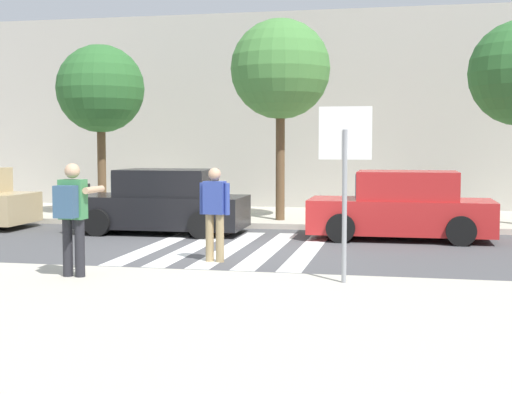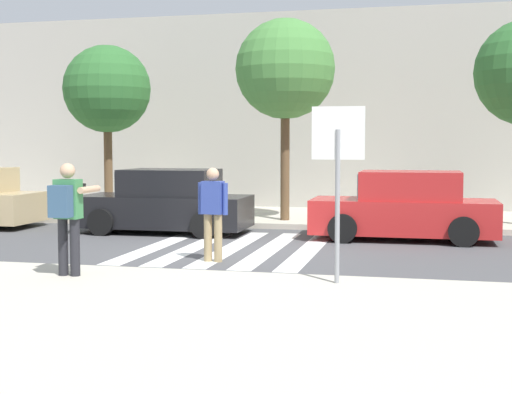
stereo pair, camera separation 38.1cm
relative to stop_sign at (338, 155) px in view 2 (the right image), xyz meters
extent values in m
plane|color=#4C4C4F|center=(-2.64, 3.78, -2.00)|extent=(120.00, 120.00, 0.00)
cube|color=beige|center=(-2.64, -2.42, -1.93)|extent=(60.00, 6.00, 0.14)
cube|color=beige|center=(-2.64, 9.78, -1.93)|extent=(60.00, 4.80, 0.14)
cube|color=#ADA89E|center=(-2.64, 14.18, 1.17)|extent=(56.00, 4.00, 6.35)
cube|color=silver|center=(-4.24, 3.98, -1.99)|extent=(0.44, 5.20, 0.01)
cube|color=silver|center=(-3.44, 3.98, -1.99)|extent=(0.44, 5.20, 0.01)
cube|color=silver|center=(-2.64, 3.98, -1.99)|extent=(0.44, 5.20, 0.01)
cube|color=silver|center=(-1.84, 3.98, -1.99)|extent=(0.44, 5.20, 0.01)
cube|color=silver|center=(-1.04, 3.98, -1.99)|extent=(0.44, 5.20, 0.01)
cylinder|color=gray|center=(0.00, -0.01, -0.75)|extent=(0.07, 0.07, 2.22)
cube|color=white|center=(0.00, 0.00, 0.31)|extent=(0.76, 0.03, 0.76)
cube|color=red|center=(0.00, 0.02, 0.31)|extent=(0.66, 0.02, 0.66)
cylinder|color=#232328|center=(-4.16, -0.35, -1.42)|extent=(0.15, 0.15, 0.88)
cylinder|color=#232328|center=(-3.96, -0.36, -1.42)|extent=(0.15, 0.15, 0.88)
cube|color=#3D844C|center=(-4.06, -0.36, -0.68)|extent=(0.38, 0.25, 0.60)
sphere|color=tan|center=(-4.06, -0.36, -0.25)|extent=(0.23, 0.23, 0.23)
cylinder|color=tan|center=(-4.30, -0.13, -0.54)|extent=(0.11, 0.58, 0.10)
cylinder|color=tan|center=(-3.82, -0.14, -0.54)|extent=(0.11, 0.58, 0.10)
cube|color=black|center=(-4.06, 0.04, -0.51)|extent=(0.14, 0.10, 0.10)
cube|color=#335170|center=(-4.07, -0.59, -0.70)|extent=(0.32, 0.20, 0.48)
cylinder|color=tan|center=(-2.63, 2.22, -1.56)|extent=(0.15, 0.15, 0.88)
cylinder|color=tan|center=(-2.43, 2.20, -1.56)|extent=(0.15, 0.15, 0.88)
cube|color=#33479E|center=(-2.53, 2.21, -0.82)|extent=(0.40, 0.28, 0.60)
sphere|color=tan|center=(-2.53, 2.21, -0.39)|extent=(0.23, 0.23, 0.23)
cylinder|color=#33479E|center=(-2.77, 2.23, -0.84)|extent=(0.10, 0.10, 0.58)
cylinder|color=#33479E|center=(-2.29, 2.19, -0.84)|extent=(0.10, 0.10, 0.58)
cylinder|color=black|center=(-9.26, 6.93, -1.68)|extent=(0.64, 0.22, 0.64)
cube|color=black|center=(-4.90, 6.08, -1.47)|extent=(4.10, 1.70, 0.76)
cube|color=black|center=(-4.75, 6.08, -0.77)|extent=(2.20, 1.56, 0.64)
cube|color=slate|center=(-5.82, 6.08, -0.77)|extent=(0.10, 1.50, 0.54)
cube|color=slate|center=(-3.78, 6.08, -0.77)|extent=(0.10, 1.50, 0.51)
cylinder|color=black|center=(-6.18, 5.23, -1.68)|extent=(0.64, 0.22, 0.64)
cylinder|color=black|center=(-6.18, 6.93, -1.68)|extent=(0.64, 0.22, 0.64)
cylinder|color=black|center=(-3.63, 5.23, -1.68)|extent=(0.64, 0.22, 0.64)
cylinder|color=black|center=(-3.63, 6.93, -1.68)|extent=(0.64, 0.22, 0.64)
cube|color=red|center=(0.79, 6.08, -1.47)|extent=(4.10, 1.70, 0.76)
cube|color=red|center=(0.94, 6.08, -0.77)|extent=(2.20, 1.56, 0.64)
cube|color=slate|center=(-0.13, 6.08, -0.77)|extent=(0.10, 1.50, 0.54)
cube|color=slate|center=(1.91, 6.08, -0.77)|extent=(0.10, 1.50, 0.51)
cylinder|color=black|center=(-0.48, 5.23, -1.68)|extent=(0.64, 0.22, 0.64)
cylinder|color=black|center=(-0.48, 6.93, -1.68)|extent=(0.64, 0.22, 0.64)
cylinder|color=black|center=(2.06, 5.23, -1.68)|extent=(0.64, 0.22, 0.64)
cylinder|color=black|center=(2.06, 6.93, -1.68)|extent=(0.64, 0.22, 0.64)
cylinder|color=brown|center=(-7.51, 8.55, -0.44)|extent=(0.24, 0.24, 2.83)
sphere|color=#2D662D|center=(-7.51, 8.55, 1.71)|extent=(2.46, 2.46, 2.46)
cylinder|color=brown|center=(-2.35, 8.33, -0.26)|extent=(0.24, 0.24, 3.20)
sphere|color=#47843D|center=(-2.35, 8.33, 2.13)|extent=(2.62, 2.62, 2.62)
camera|label=1|loc=(0.79, -10.31, 0.15)|focal=50.00mm
camera|label=2|loc=(1.17, -10.23, 0.15)|focal=50.00mm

